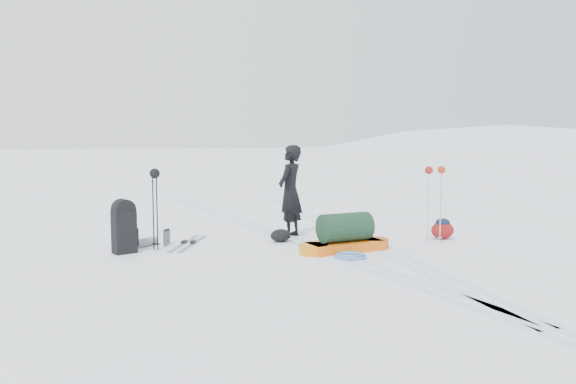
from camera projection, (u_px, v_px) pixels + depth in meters
name	position (u px, v px, depth m)	size (l,w,h in m)	color
ground	(307.00, 245.00, 9.87)	(200.00, 200.00, 0.00)	white
ski_tracks	(317.00, 235.00, 10.90)	(3.38, 17.97, 0.01)	silver
skier	(290.00, 191.00, 10.65)	(0.64, 0.42, 1.75)	black
pulk_sled	(345.00, 236.00, 9.36)	(1.71, 0.64, 0.64)	#E75F0D
expedition_rucksack	(127.00, 228.00, 9.23)	(0.83, 0.79, 0.89)	black
ski_poles_black	(155.00, 183.00, 9.38)	(0.17, 0.17, 1.38)	black
ski_poles_silver	(435.00, 179.00, 9.88)	(0.44, 0.18, 1.39)	silver
touring_skis_grey	(189.00, 243.00, 10.01)	(1.02, 1.56, 0.06)	gray
touring_skis_white	(373.00, 246.00, 9.78)	(1.02, 1.56, 0.06)	silver
rope_coil	(350.00, 256.00, 8.85)	(0.63, 0.63, 0.06)	#4E81BF
small_daypack	(443.00, 229.00, 10.50)	(0.46, 0.35, 0.39)	maroon
thermos_pair	(167.00, 237.00, 9.88)	(0.18, 0.31, 0.30)	#5A5C62
stuff_sack	(280.00, 235.00, 10.20)	(0.41, 0.33, 0.24)	black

